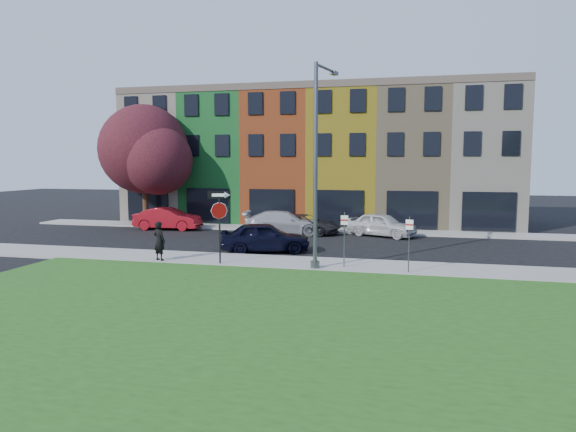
% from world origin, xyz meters
% --- Properties ---
extents(ground, '(120.00, 120.00, 0.00)m').
position_xyz_m(ground, '(0.00, 0.00, 0.00)').
color(ground, black).
rests_on(ground, ground).
extents(sidewalk_near, '(40.00, 3.00, 0.12)m').
position_xyz_m(sidewalk_near, '(2.00, 3.00, 0.06)').
color(sidewalk_near, gray).
rests_on(sidewalk_near, ground).
extents(sidewalk_far, '(40.00, 2.40, 0.12)m').
position_xyz_m(sidewalk_far, '(-3.00, 15.00, 0.06)').
color(sidewalk_far, gray).
rests_on(sidewalk_far, ground).
extents(grass_park, '(40.00, 16.00, 0.10)m').
position_xyz_m(grass_park, '(8.00, -6.00, 0.05)').
color(grass_park, '#204D16').
rests_on(grass_park, ground).
extents(rowhouse_block, '(30.00, 10.12, 10.00)m').
position_xyz_m(rowhouse_block, '(-2.50, 21.18, 4.99)').
color(rowhouse_block, beige).
rests_on(rowhouse_block, ground).
extents(stop_sign, '(1.02, 0.34, 3.33)m').
position_xyz_m(stop_sign, '(-3.60, 1.88, 2.48)').
color(stop_sign, black).
rests_on(stop_sign, sidewalk_near).
extents(man, '(0.98, 0.90, 1.86)m').
position_xyz_m(man, '(-6.66, 1.92, 1.05)').
color(man, black).
rests_on(man, sidewalk_near).
extents(sedan_near, '(4.54, 5.79, 1.61)m').
position_xyz_m(sedan_near, '(-2.57, 5.86, 0.81)').
color(sedan_near, black).
rests_on(sedan_near, ground).
extents(parked_car_red, '(2.29, 4.95, 1.56)m').
position_xyz_m(parked_car_red, '(-11.79, 13.07, 0.78)').
color(parked_car_red, maroon).
rests_on(parked_car_red, ground).
extents(parked_car_silver, '(4.01, 6.10, 1.55)m').
position_xyz_m(parked_car_silver, '(-3.23, 12.73, 0.78)').
color(parked_car_silver, '#ABABB0').
rests_on(parked_car_silver, ground).
extents(parked_car_dark, '(3.66, 5.38, 1.30)m').
position_xyz_m(parked_car_dark, '(-1.87, 13.21, 0.65)').
color(parked_car_dark, black).
rests_on(parked_car_dark, ground).
extents(parked_car_white, '(5.04, 5.79, 1.53)m').
position_xyz_m(parked_car_white, '(3.14, 13.21, 0.77)').
color(parked_car_white, silver).
rests_on(parked_car_white, ground).
extents(street_lamp, '(0.84, 2.54, 8.89)m').
position_xyz_m(street_lamp, '(0.90, 2.09, 4.60)').
color(street_lamp, '#4D5053').
rests_on(street_lamp, sidewalk_near).
extents(parking_sign_a, '(0.32, 0.11, 2.45)m').
position_xyz_m(parking_sign_a, '(2.08, 2.38, 1.63)').
color(parking_sign_a, '#4D5053').
rests_on(parking_sign_a, sidewalk_near).
extents(parking_sign_b, '(0.31, 0.12, 2.37)m').
position_xyz_m(parking_sign_b, '(4.88, 1.89, 1.58)').
color(parking_sign_b, '#4D5053').
rests_on(parking_sign_b, sidewalk_near).
extents(tree_purple, '(7.97, 6.97, 8.92)m').
position_xyz_m(tree_purple, '(-14.46, 15.09, 5.55)').
color(tree_purple, black).
rests_on(tree_purple, sidewalk_far).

